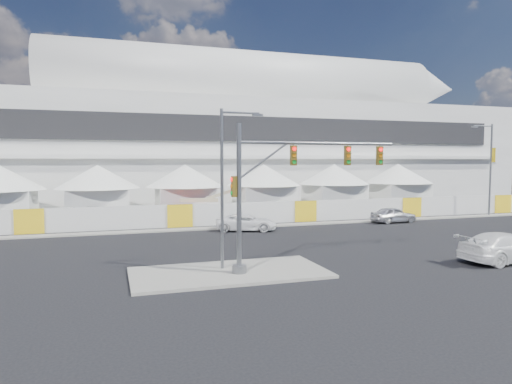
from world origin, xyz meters
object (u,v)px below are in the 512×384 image
object	(u,v)px
streetlight_median	(226,177)
streetlight_curb	(489,163)
lot_car_b	(453,205)
pickup_curb	(246,222)
pickup_near	(506,247)
traffic_mast	(274,191)
boom_lift	(194,210)
lot_car_c	(98,214)
sedan_silver	(393,215)

from	to	relation	value
streetlight_median	streetlight_curb	size ratio (longest dim) A/B	0.87
lot_car_b	pickup_curb	bearing A→B (deg)	106.24
streetlight_median	streetlight_curb	xyz separation A→B (m)	(31.99, 14.75, 0.61)
pickup_near	streetlight_median	size ratio (longest dim) A/B	0.70
traffic_mast	pickup_near	bearing A→B (deg)	-7.04
pickup_curb	boom_lift	world-z (taller)	boom_lift
pickup_curb	boom_lift	xyz separation A→B (m)	(-2.99, 8.16, 0.25)
pickup_curb	streetlight_curb	distance (m)	27.52
pickup_curb	streetlight_curb	xyz separation A→B (m)	(27.02, 1.81, 4.88)
traffic_mast	streetlight_median	bearing A→B (deg)	150.93
pickup_near	streetlight_median	world-z (taller)	streetlight_median
pickup_near	streetlight_median	xyz separation A→B (m)	(-15.88, 2.93, 4.12)
lot_car_b	boom_lift	size ratio (longest dim) A/B	0.53
pickup_near	lot_car_c	xyz separation A→B (m)	(-22.83, 25.12, -0.11)
pickup_near	traffic_mast	bearing A→B (deg)	79.96
lot_car_b	streetlight_median	distance (m)	38.57
lot_car_c	streetlight_median	xyz separation A→B (m)	(6.95, -22.19, 4.23)
sedan_silver	lot_car_b	world-z (taller)	sedan_silver
sedan_silver	lot_car_b	distance (m)	14.69
pickup_near	streetlight_curb	xyz separation A→B (m)	(16.11, 17.68, 4.73)
sedan_silver	streetlight_curb	distance (m)	13.42
lot_car_b	pickup_near	bearing A→B (deg)	145.68
boom_lift	pickup_curb	bearing A→B (deg)	-54.62
pickup_near	lot_car_c	distance (m)	33.94
lot_car_b	streetlight_median	bearing A→B (deg)	123.23
traffic_mast	streetlight_median	xyz separation A→B (m)	(-2.25, 1.25, 0.67)
lot_car_c	streetlight_median	distance (m)	23.63
pickup_curb	lot_car_c	bearing A→B (deg)	70.74
sedan_silver	lot_car_c	size ratio (longest dim) A/B	0.85
sedan_silver	streetlight_curb	size ratio (longest dim) A/B	0.45
pickup_near	lot_car_b	bearing A→B (deg)	-38.45
pickup_curb	streetlight_median	bearing A→B (deg)	177.60
streetlight_curb	boom_lift	world-z (taller)	streetlight_curb
sedan_silver	lot_car_b	xyz separation A→B (m)	(12.93, 6.96, -0.10)
pickup_curb	streetlight_curb	bearing A→B (deg)	-67.60
sedan_silver	boom_lift	distance (m)	19.17
traffic_mast	boom_lift	size ratio (longest dim) A/B	1.28
lot_car_c	traffic_mast	bearing A→B (deg)	-154.07
traffic_mast	streetlight_curb	distance (m)	33.79
pickup_curb	streetlight_median	world-z (taller)	streetlight_median
streetlight_curb	sedan_silver	bearing A→B (deg)	-173.84
pickup_curb	traffic_mast	xyz separation A→B (m)	(-2.72, -14.19, 3.60)
sedan_silver	lot_car_c	bearing A→B (deg)	69.29
lot_car_c	sedan_silver	bearing A→B (deg)	-103.83
sedan_silver	pickup_curb	size ratio (longest dim) A/B	0.86
sedan_silver	traffic_mast	world-z (taller)	traffic_mast
pickup_curb	lot_car_b	bearing A→B (deg)	-56.31
traffic_mast	lot_car_b	bearing A→B (deg)	35.58
streetlight_median	sedan_silver	bearing A→B (deg)	34.46
pickup_curb	streetlight_median	size ratio (longest dim) A/B	0.60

